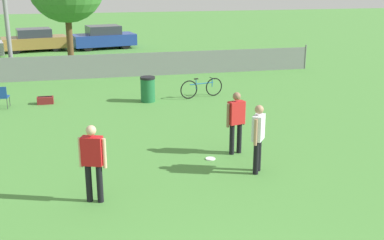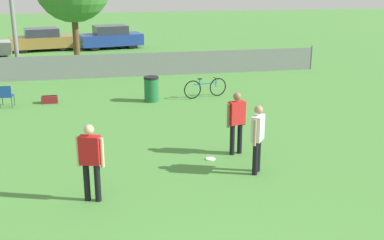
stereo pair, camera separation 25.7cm
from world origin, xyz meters
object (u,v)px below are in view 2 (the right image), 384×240
object	(u,v)px
parked_car_tan	(42,40)
trash_bin	(151,89)
player_thrower_red	(91,157)
folding_chair_sideline	(6,95)
parked_car_blue	(111,37)
player_defender_red	(237,119)
player_receiver_white	(258,134)
gear_bag_sideline	(50,99)
bicycle_sideline	(205,88)
frisbee_disc	(210,159)

from	to	relation	value
parked_car_tan	trash_bin	bearing A→B (deg)	-80.58
trash_bin	player_thrower_red	bearing A→B (deg)	-105.71
trash_bin	parked_car_tan	xyz separation A→B (m)	(-5.12, 14.34, 0.20)
folding_chair_sideline	trash_bin	size ratio (longest dim) A/B	0.86
folding_chair_sideline	parked_car_blue	distance (m)	14.88
player_defender_red	player_receiver_white	distance (m)	1.34
player_defender_red	parked_car_tan	world-z (taller)	player_defender_red
trash_bin	gear_bag_sideline	bearing A→B (deg)	171.91
trash_bin	parked_car_blue	world-z (taller)	parked_car_blue
folding_chair_sideline	gear_bag_sideline	bearing A→B (deg)	-162.68
bicycle_sideline	gear_bag_sideline	size ratio (longest dim) A/B	3.07
trash_bin	bicycle_sideline	bearing A→B (deg)	5.08
player_defender_red	bicycle_sideline	distance (m)	6.28
player_defender_red	frisbee_disc	size ratio (longest dim) A/B	6.51
player_defender_red	frisbee_disc	xyz separation A→B (m)	(-0.76, -0.26, -0.96)
player_thrower_red	trash_bin	size ratio (longest dim) A/B	1.77
player_thrower_red	parked_car_tan	size ratio (longest dim) A/B	0.40
player_receiver_white	bicycle_sideline	xyz separation A→B (m)	(0.55, 7.56, -0.60)
trash_bin	parked_car_blue	xyz separation A→B (m)	(-0.82, 14.41, 0.24)
player_receiver_white	folding_chair_sideline	size ratio (longest dim) A/B	2.05
gear_bag_sideline	parked_car_blue	xyz separation A→B (m)	(2.93, 13.87, 0.59)
bicycle_sideline	parked_car_blue	world-z (taller)	parked_car_blue
player_receiver_white	bicycle_sideline	distance (m)	7.60
player_receiver_white	gear_bag_sideline	bearing A→B (deg)	68.93
frisbee_disc	bicycle_sideline	bearing A→B (deg)	77.70
frisbee_disc	folding_chair_sideline	size ratio (longest dim) A/B	0.31
parked_car_blue	gear_bag_sideline	bearing A→B (deg)	-112.60
parked_car_tan	parked_car_blue	xyz separation A→B (m)	(4.30, 0.07, 0.04)
player_defender_red	trash_bin	distance (m)	6.22
frisbee_disc	parked_car_blue	distance (m)	20.76
frisbee_disc	parked_car_blue	xyz separation A→B (m)	(-1.53, 20.70, 0.70)
player_receiver_white	player_defender_red	bearing A→B (deg)	39.37
player_defender_red	parked_car_blue	xyz separation A→B (m)	(-2.29, 20.43, -0.25)
player_thrower_red	parked_car_tan	bearing A→B (deg)	117.37
frisbee_disc	gear_bag_sideline	size ratio (longest dim) A/B	0.44
player_receiver_white	frisbee_disc	world-z (taller)	player_receiver_white
bicycle_sideline	folding_chair_sideline	bearing A→B (deg)	167.23
bicycle_sideline	gear_bag_sideline	distance (m)	5.89
bicycle_sideline	trash_bin	world-z (taller)	trash_bin
player_receiver_white	gear_bag_sideline	xyz separation A→B (m)	(-5.32, 7.90, -0.84)
trash_bin	parked_car_blue	size ratio (longest dim) A/B	0.22
gear_bag_sideline	bicycle_sideline	bearing A→B (deg)	-3.34
trash_bin	folding_chair_sideline	bearing A→B (deg)	177.90
gear_bag_sideline	parked_car_blue	size ratio (longest dim) A/B	0.14
trash_bin	parked_car_tan	world-z (taller)	parked_car_tan
folding_chair_sideline	bicycle_sideline	bearing A→B (deg)	-175.81
player_defender_red	player_receiver_white	xyz separation A→B (m)	(0.10, -1.34, 0.00)
folding_chair_sideline	bicycle_sideline	world-z (taller)	folding_chair_sideline
bicycle_sideline	gear_bag_sideline	bearing A→B (deg)	163.91
frisbee_disc	folding_chair_sideline	distance (m)	8.80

